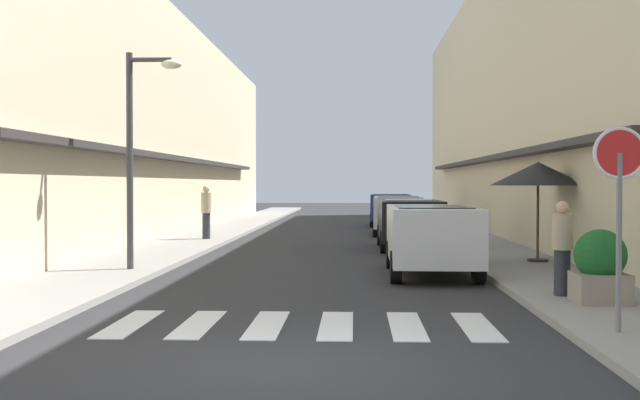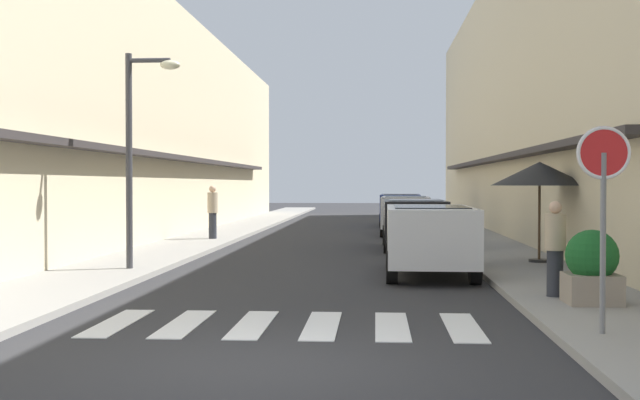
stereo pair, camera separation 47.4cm
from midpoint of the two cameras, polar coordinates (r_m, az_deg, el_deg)
name	(u,v)px [view 2 (the right image)]	position (r m, az deg, el deg)	size (l,w,h in m)	color
ground_plane	(340,240)	(27.33, 1.97, -2.88)	(104.43, 104.43, 0.00)	#2B2B2D
sidewalk_left	(210,238)	(27.86, -7.38, -2.69)	(2.28, 66.46, 0.12)	gray
sidewalk_right	(473,239)	(27.54, 11.43, -2.75)	(2.28, 66.46, 0.12)	gray
building_row_left	(120,124)	(30.12, -13.71, 5.30)	(5.50, 44.72, 8.24)	beige
building_row_right	(573,94)	(29.68, 18.16, 7.23)	(5.50, 44.72, 10.19)	beige
crosswalk	(287,325)	(10.98, -1.11, -8.95)	(5.20, 2.20, 0.01)	silver
parked_car_near	(430,232)	(16.80, 8.67, -2.30)	(1.85, 4.18, 1.47)	silver
parked_car_mid	(414,218)	(23.54, 7.32, -1.30)	(1.81, 4.24, 1.47)	black
parked_car_far	(406,211)	(30.02, 6.61, -0.77)	(1.94, 4.13, 1.47)	silver
parked_car_distant	(400,206)	(36.32, 6.15, -0.43)	(1.92, 4.43, 1.47)	navy
round_street_sign	(603,175)	(10.27, 20.92, 1.70)	(0.65, 0.07, 2.51)	slate
street_lamp	(139,135)	(17.39, -12.11, 4.60)	(1.19, 0.28, 4.59)	#38383D
cafe_umbrella	(540,174)	(19.13, 16.16, 1.79)	(2.23, 2.23, 2.32)	#262626
planter_corner	(592,267)	(12.82, 19.93, -4.57)	(0.79, 0.79, 1.12)	gray
pedestrian_walking_near	(555,247)	(13.41, 17.49, -3.22)	(0.34, 0.34, 1.54)	#282B33
pedestrian_walking_far	(213,211)	(26.43, -7.20, -0.75)	(0.34, 0.34, 1.76)	#282B33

